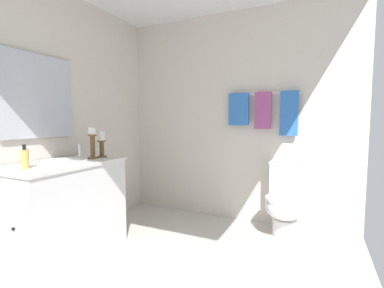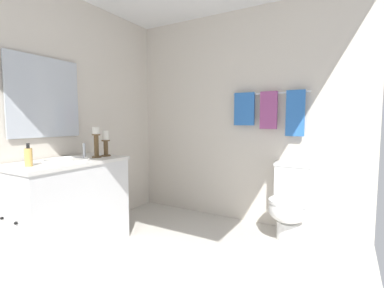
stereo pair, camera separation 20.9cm
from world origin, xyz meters
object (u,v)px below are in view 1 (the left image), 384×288
object	(u,v)px
sink_basin	(63,166)
bath_mat	(122,271)
soap_bottle	(25,159)
towel_near_corner	(289,113)
vanity_cabinet	(64,209)
candle_holder_short	(92,142)
towel_bar	(264,94)
candle_holder_tall	(102,143)
towel_near_vanity	(239,109)
mirror	(38,96)
toilet	(286,201)
towel_center	(263,110)

from	to	relation	value
sink_basin	bath_mat	bearing A→B (deg)	-0.09
soap_bottle	towel_near_corner	xyz separation A→B (m)	(1.67, 1.81, 0.36)
vanity_cabinet	bath_mat	bearing A→B (deg)	0.00
candle_holder_short	towel_bar	distance (m)	1.87
towel_bar	bath_mat	xyz separation A→B (m)	(-0.79, -1.48, -1.48)
towel_near_corner	candle_holder_tall	bearing A→B (deg)	-146.26
vanity_cabinet	candle_holder_short	size ratio (longest dim) A/B	3.47
candle_holder_short	bath_mat	distance (m)	1.16
sink_basin	soap_bottle	xyz separation A→B (m)	(0.02, -0.34, 0.11)
sink_basin	bath_mat	size ratio (longest dim) A/B	0.67
candle_holder_short	towel_near_corner	world-z (taller)	towel_near_corner
bath_mat	towel_bar	bearing A→B (deg)	61.96
vanity_cabinet	towel_near_corner	size ratio (longest dim) A/B	2.12
vanity_cabinet	towel_near_corner	xyz separation A→B (m)	(1.69, 1.46, 0.85)
towel_near_vanity	towel_bar	bearing A→B (deg)	3.74
candle_holder_short	candle_holder_tall	bearing A→B (deg)	87.41
mirror	sink_basin	bearing A→B (deg)	0.20
sink_basin	towel_near_vanity	xyz separation A→B (m)	(1.14, 1.46, 0.53)
soap_bottle	towel_bar	world-z (taller)	towel_bar
vanity_cabinet	candle_holder_short	bearing A→B (deg)	75.28
soap_bottle	toilet	distance (m)	2.38
towel_bar	towel_center	world-z (taller)	towel_center
sink_basin	vanity_cabinet	bearing A→B (deg)	-90.00
candle_holder_short	towel_near_corner	xyz separation A→B (m)	(1.62, 1.19, 0.28)
vanity_cabinet	toilet	distance (m)	2.12
candle_holder_tall	towel_bar	distance (m)	1.80
candle_holder_tall	bath_mat	xyz separation A→B (m)	(0.55, -0.39, -0.96)
towel_center	towel_near_corner	world-z (taller)	same
sink_basin	towel_bar	world-z (taller)	towel_bar
sink_basin	candle_holder_short	distance (m)	0.34
soap_bottle	towel_bar	bearing A→B (deg)	52.68
mirror	soap_bottle	distance (m)	0.67
toilet	bath_mat	distance (m)	1.70
sink_basin	bath_mat	world-z (taller)	sink_basin
towel_near_corner	bath_mat	size ratio (longest dim) A/B	0.80
sink_basin	towel_near_vanity	world-z (taller)	towel_near_vanity
towel_bar	candle_holder_short	bearing A→B (deg)	-138.03
towel_bar	bath_mat	distance (m)	2.24
sink_basin	towel_center	size ratio (longest dim) A/B	0.99
candle_holder_short	toilet	size ratio (longest dim) A/B	0.39
soap_bottle	towel_center	size ratio (longest dim) A/B	0.44
candle_holder_tall	soap_bottle	bearing A→B (deg)	-94.23
candle_holder_short	soap_bottle	bearing A→B (deg)	-94.53
towel_bar	towel_center	distance (m)	0.18
towel_center	towel_near_corner	xyz separation A→B (m)	(0.28, 0.00, -0.04)
towel_near_vanity	towel_near_corner	bearing A→B (deg)	0.00
sink_basin	towel_bar	xyz separation A→B (m)	(1.41, 1.48, 0.69)
towel_near_vanity	towel_near_corner	xyz separation A→B (m)	(0.55, 0.00, -0.05)
mirror	towel_center	distance (m)	2.24
toilet	towel_near_vanity	world-z (taller)	towel_near_vanity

